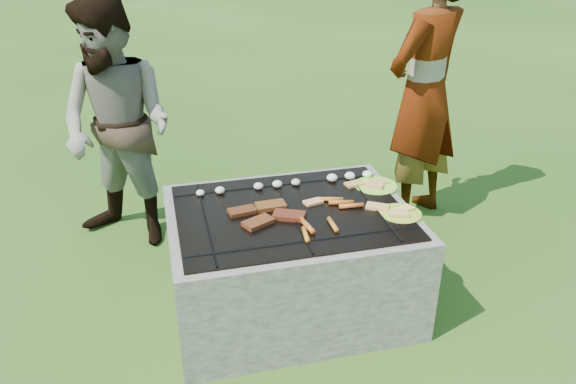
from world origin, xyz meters
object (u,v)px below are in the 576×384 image
(plate_near, at_px, (400,214))
(bystander, at_px, (118,128))
(fire_pit, at_px, (290,262))
(plate_far, at_px, (376,186))
(cook, at_px, (424,93))

(plate_near, distance_m, bystander, 1.86)
(fire_pit, height_order, bystander, bystander)
(fire_pit, distance_m, plate_far, 0.67)
(plate_far, xyz_separation_m, plate_near, (0.00, -0.35, 0.00))
(bystander, bearing_deg, plate_far, 7.26)
(fire_pit, xyz_separation_m, plate_near, (0.56, -0.17, 0.33))
(plate_far, bearing_deg, fire_pit, -162.52)
(plate_far, relative_size, plate_near, 0.97)
(plate_far, bearing_deg, bystander, 150.92)
(plate_far, relative_size, cook, 0.15)
(cook, bearing_deg, plate_far, 17.73)
(plate_far, height_order, plate_near, same)
(cook, bearing_deg, bystander, -34.23)
(fire_pit, xyz_separation_m, bystander, (-0.88, 0.98, 0.53))
(plate_near, xyz_separation_m, bystander, (-1.45, 1.15, 0.20))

